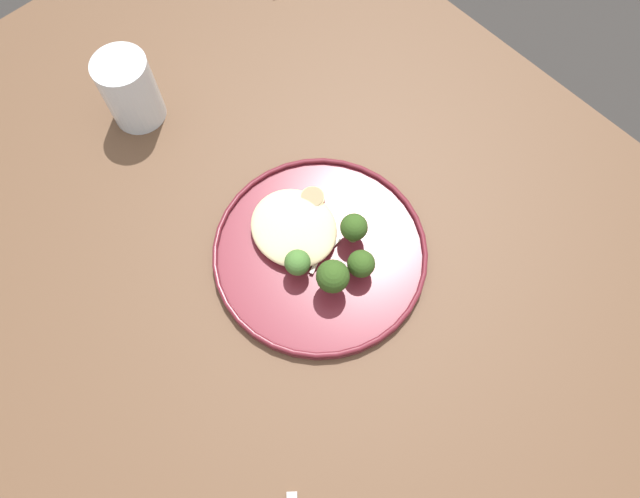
# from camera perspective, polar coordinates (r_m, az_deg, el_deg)

# --- Properties ---
(ground) EXTENTS (6.00, 6.00, 0.00)m
(ground) POSITION_cam_1_polar(r_m,az_deg,el_deg) (1.49, 0.03, -13.07)
(ground) COLOR #2D2B28
(wooden_dining_table) EXTENTS (1.40, 1.00, 0.74)m
(wooden_dining_table) POSITION_cam_1_polar(r_m,az_deg,el_deg) (0.85, 0.06, -5.30)
(wooden_dining_table) COLOR brown
(wooden_dining_table) RESTS_ON ground
(dinner_plate) EXTENTS (0.29, 0.29, 0.02)m
(dinner_plate) POSITION_cam_1_polar(r_m,az_deg,el_deg) (0.78, 0.00, -0.33)
(dinner_plate) COLOR maroon
(dinner_plate) RESTS_ON wooden_dining_table
(noodle_bed) EXTENTS (0.12, 0.11, 0.03)m
(noodle_bed) POSITION_cam_1_polar(r_m,az_deg,el_deg) (0.78, -2.62, 2.14)
(noodle_bed) COLOR beige
(noodle_bed) RESTS_ON dinner_plate
(seared_scallop_half_hidden) EXTENTS (0.04, 0.04, 0.01)m
(seared_scallop_half_hidden) POSITION_cam_1_polar(r_m,az_deg,el_deg) (0.79, -3.41, 3.42)
(seared_scallop_half_hidden) COLOR #DBB77A
(seared_scallop_half_hidden) RESTS_ON dinner_plate
(seared_scallop_front_small) EXTENTS (0.03, 0.03, 0.01)m
(seared_scallop_front_small) POSITION_cam_1_polar(r_m,az_deg,el_deg) (0.78, -4.69, 2.33)
(seared_scallop_front_small) COLOR beige
(seared_scallop_front_small) RESTS_ON dinner_plate
(seared_scallop_center_golden) EXTENTS (0.03, 0.03, 0.02)m
(seared_scallop_center_golden) POSITION_cam_1_polar(r_m,az_deg,el_deg) (0.77, -3.81, 0.34)
(seared_scallop_center_golden) COLOR #DBB77A
(seared_scallop_center_golden) RESTS_ON dinner_plate
(seared_scallop_rear_pale) EXTENTS (0.03, 0.03, 0.02)m
(seared_scallop_rear_pale) POSITION_cam_1_polar(r_m,az_deg,el_deg) (0.80, -0.75, 4.92)
(seared_scallop_rear_pale) COLOR #E5C689
(seared_scallop_rear_pale) RESTS_ON dinner_plate
(broccoli_floret_near_rim) EXTENTS (0.03, 0.03, 0.05)m
(broccoli_floret_near_rim) POSITION_cam_1_polar(r_m,az_deg,el_deg) (0.74, -2.24, -1.38)
(broccoli_floret_near_rim) COLOR #7A994C
(broccoli_floret_near_rim) RESTS_ON dinner_plate
(broccoli_floret_front_edge) EXTENTS (0.04, 0.04, 0.05)m
(broccoli_floret_front_edge) POSITION_cam_1_polar(r_m,az_deg,el_deg) (0.74, 4.09, -1.49)
(broccoli_floret_front_edge) COLOR #89A356
(broccoli_floret_front_edge) RESTS_ON dinner_plate
(broccoli_floret_right_tilted) EXTENTS (0.04, 0.04, 0.05)m
(broccoli_floret_right_tilted) POSITION_cam_1_polar(r_m,az_deg,el_deg) (0.76, 3.37, 2.11)
(broccoli_floret_right_tilted) COLOR #7A994C
(broccoli_floret_right_tilted) RESTS_ON dinner_plate
(broccoli_floret_beside_noodles) EXTENTS (0.04, 0.04, 0.06)m
(broccoli_floret_beside_noodles) POSITION_cam_1_polar(r_m,az_deg,el_deg) (0.72, 1.27, -2.76)
(broccoli_floret_beside_noodles) COLOR #7A994C
(broccoli_floret_beside_noodles) RESTS_ON dinner_plate
(onion_sliver_curled_piece) EXTENTS (0.02, 0.04, 0.00)m
(onion_sliver_curled_piece) POSITION_cam_1_polar(r_m,az_deg,el_deg) (0.77, -0.18, -0.96)
(onion_sliver_curled_piece) COLOR silver
(onion_sliver_curled_piece) RESTS_ON dinner_plate
(onion_sliver_pale_crescent) EXTENTS (0.01, 0.04, 0.00)m
(onion_sliver_pale_crescent) POSITION_cam_1_polar(r_m,az_deg,el_deg) (0.77, 0.99, 0.09)
(onion_sliver_pale_crescent) COLOR silver
(onion_sliver_pale_crescent) RESTS_ON dinner_plate
(water_glass) EXTENTS (0.08, 0.08, 0.11)m
(water_glass) POSITION_cam_1_polar(r_m,az_deg,el_deg) (0.90, -18.16, 14.41)
(water_glass) COLOR silver
(water_glass) RESTS_ON wooden_dining_table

